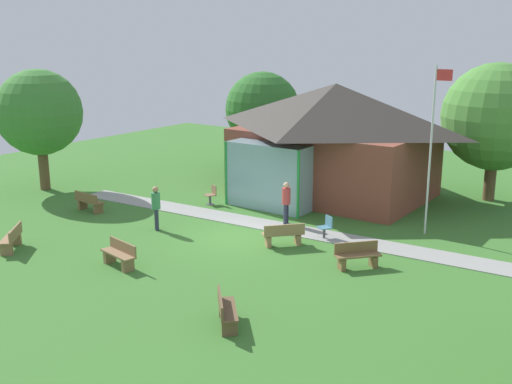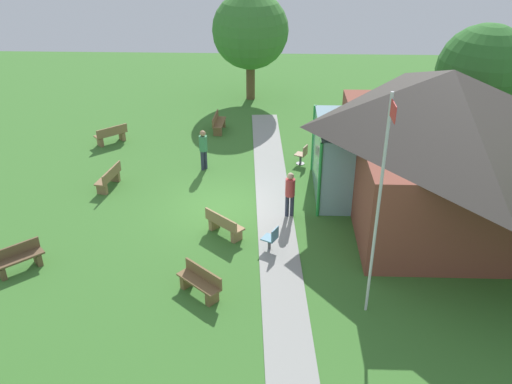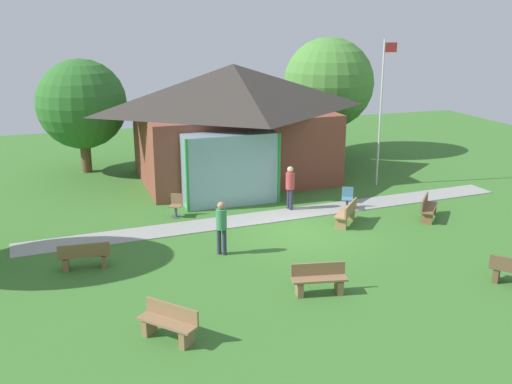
# 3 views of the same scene
# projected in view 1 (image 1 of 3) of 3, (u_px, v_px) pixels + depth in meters

# --- Properties ---
(ground_plane) EXTENTS (44.00, 44.00, 0.00)m
(ground_plane) POSITION_uv_depth(u_px,v_px,m) (240.00, 237.00, 23.22)
(ground_plane) COLOR #3D752D
(pavilion) EXTENTS (9.29, 7.75, 5.22)m
(pavilion) POSITION_uv_depth(u_px,v_px,m) (332.00, 138.00, 28.54)
(pavilion) COLOR brown
(pavilion) RESTS_ON ground_plane
(footpath) EXTENTS (19.23, 2.42, 0.03)m
(footpath) POSITION_uv_depth(u_px,v_px,m) (267.00, 225.00, 24.66)
(footpath) COLOR #999993
(footpath) RESTS_ON ground_plane
(flagpole) EXTENTS (0.64, 0.08, 6.33)m
(flagpole) POSITION_uv_depth(u_px,v_px,m) (432.00, 144.00, 22.75)
(flagpole) COLOR silver
(flagpole) RESTS_ON ground_plane
(bench_front_center) EXTENTS (1.56, 0.72, 0.84)m
(bench_front_center) POSITION_uv_depth(u_px,v_px,m) (120.00, 255.00, 20.22)
(bench_front_center) COLOR olive
(bench_front_center) RESTS_ON ground_plane
(bench_front_left) EXTENTS (1.31, 1.42, 0.84)m
(bench_front_left) POSITION_uv_depth(u_px,v_px,m) (12.00, 239.00, 21.79)
(bench_front_left) COLOR olive
(bench_front_left) RESTS_ON ground_plane
(bench_mid_right) EXTENTS (1.32, 1.41, 0.84)m
(bench_mid_right) POSITION_uv_depth(u_px,v_px,m) (357.00, 256.00, 20.11)
(bench_mid_right) COLOR brown
(bench_mid_right) RESTS_ON ground_plane
(bench_rear_near_path) EXTENTS (1.33, 1.41, 0.84)m
(bench_rear_near_path) POSITION_uv_depth(u_px,v_px,m) (283.00, 235.00, 22.19)
(bench_rear_near_path) COLOR #9E7A51
(bench_rear_near_path) RESTS_ON ground_plane
(bench_front_right) EXTENTS (1.33, 1.41, 0.84)m
(bench_front_right) POSITION_uv_depth(u_px,v_px,m) (226.00, 311.00, 16.12)
(bench_front_right) COLOR brown
(bench_front_right) RESTS_ON ground_plane
(bench_mid_left) EXTENTS (1.53, 0.54, 0.84)m
(bench_mid_left) POSITION_uv_depth(u_px,v_px,m) (89.00, 202.00, 26.49)
(bench_mid_left) COLOR brown
(bench_mid_left) RESTS_ON ground_plane
(patio_chair_lawn_spare) EXTENTS (0.60, 0.60, 0.86)m
(patio_chair_lawn_spare) POSITION_uv_depth(u_px,v_px,m) (326.00, 228.00, 22.98)
(patio_chair_lawn_spare) COLOR teal
(patio_chair_lawn_spare) RESTS_ON ground_plane
(patio_chair_west) EXTENTS (0.59, 0.59, 0.86)m
(patio_chair_west) POSITION_uv_depth(u_px,v_px,m) (211.00, 195.00, 27.61)
(patio_chair_west) COLOR #8C6B4C
(patio_chair_west) RESTS_ON ground_plane
(visitor_on_path) EXTENTS (0.34, 0.34, 1.74)m
(visitor_on_path) POSITION_uv_depth(u_px,v_px,m) (286.00, 200.00, 24.54)
(visitor_on_path) COLOR #2D3347
(visitor_on_path) RESTS_ON ground_plane
(visitor_strolling_lawn) EXTENTS (0.34, 0.34, 1.74)m
(visitor_strolling_lawn) POSITION_uv_depth(u_px,v_px,m) (156.00, 205.00, 23.84)
(visitor_strolling_lawn) COLOR #2D3347
(visitor_strolling_lawn) RESTS_ON ground_plane
(tree_behind_pavilion_right) EXTENTS (4.78, 4.78, 6.22)m
(tree_behind_pavilion_right) POSITION_uv_depth(u_px,v_px,m) (496.00, 117.00, 27.50)
(tree_behind_pavilion_right) COLOR brown
(tree_behind_pavilion_right) RESTS_ON ground_plane
(tree_west_hedge) EXTENTS (4.09, 4.09, 5.82)m
(tree_west_hedge) POSITION_uv_depth(u_px,v_px,m) (39.00, 113.00, 29.45)
(tree_west_hedge) COLOR brown
(tree_west_hedge) RESTS_ON ground_plane
(tree_behind_pavilion_left) EXTENTS (4.20, 4.20, 5.38)m
(tree_behind_pavilion_left) POSITION_uv_depth(u_px,v_px,m) (263.00, 109.00, 34.77)
(tree_behind_pavilion_left) COLOR brown
(tree_behind_pavilion_left) RESTS_ON ground_plane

